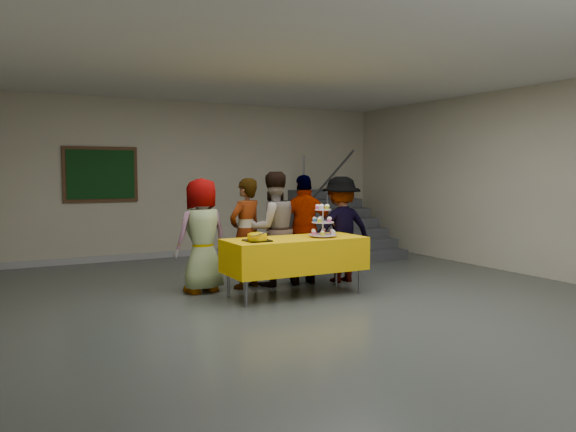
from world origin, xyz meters
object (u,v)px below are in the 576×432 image
at_px(cupcake_stand, 323,223).
at_px(staircase, 335,228).
at_px(schoolchild_a, 202,235).
at_px(schoolchild_b, 246,233).
at_px(bake_table, 295,254).
at_px(bear_cake, 257,237).
at_px(schoolchild_c, 273,229).
at_px(noticeboard, 101,174).
at_px(schoolchild_e, 341,229).
at_px(schoolchild_d, 305,229).

bearing_deg(cupcake_stand, staircase, 54.68).
height_order(schoolchild_a, schoolchild_b, schoolchild_a).
relative_size(schoolchild_a, schoolchild_b, 1.00).
bearing_deg(schoolchild_a, bake_table, 130.57).
xyz_separation_m(bake_table, staircase, (2.70, 3.20, -0.07)).
bearing_deg(schoolchild_b, staircase, -163.21).
bearing_deg(schoolchild_b, cupcake_stand, 110.77).
xyz_separation_m(bear_cake, staircase, (3.29, 3.28, -0.34)).
height_order(schoolchild_c, noticeboard, noticeboard).
bearing_deg(noticeboard, schoolchild_c, -61.19).
distance_m(cupcake_stand, bear_cake, 0.98).
bearing_deg(schoolchild_e, schoolchild_c, -7.73).
bearing_deg(schoolchild_d, schoolchild_e, -174.54).
bearing_deg(bake_table, staircase, 49.79).
distance_m(schoolchild_b, schoolchild_d, 0.90).
xyz_separation_m(schoolchild_c, schoolchild_e, (1.03, -0.22, -0.04)).
xyz_separation_m(bake_table, schoolchild_e, (1.07, 0.52, 0.23)).
height_order(schoolchild_c, schoolchild_d, schoolchild_c).
xyz_separation_m(bear_cake, schoolchild_b, (0.21, 0.84, -0.05)).
bearing_deg(noticeboard, schoolchild_d, -56.20).
height_order(bake_table, schoolchild_e, schoolchild_e).
bearing_deg(bear_cake, schoolchild_b, 75.98).
bearing_deg(bake_table, noticeboard, 113.78).
height_order(schoolchild_a, schoolchild_e, schoolchild_e).
relative_size(schoolchild_b, schoolchild_c, 0.95).
height_order(cupcake_stand, schoolchild_c, schoolchild_c).
height_order(schoolchild_c, staircase, staircase).
bearing_deg(cupcake_stand, schoolchild_b, 132.30).
bearing_deg(bake_table, schoolchild_c, 87.20).
bearing_deg(bear_cake, schoolchild_e, 19.78).
height_order(bear_cake, schoolchild_c, schoolchild_c).
bearing_deg(schoolchild_a, schoolchild_d, 162.01).
bearing_deg(bake_table, bear_cake, -172.57).
relative_size(cupcake_stand, bear_cake, 1.24).
relative_size(bear_cake, schoolchild_e, 0.23).
distance_m(schoolchild_d, staircase, 3.40).
distance_m(bake_table, noticeboard, 4.53).
relative_size(schoolchild_c, staircase, 0.69).
height_order(bake_table, staircase, staircase).
height_order(bake_table, schoolchild_b, schoolchild_b).
xyz_separation_m(cupcake_stand, schoolchild_a, (-1.41, 0.86, -0.17)).
relative_size(cupcake_stand, staircase, 0.19).
xyz_separation_m(schoolchild_a, noticeboard, (-0.76, 3.25, 0.82)).
relative_size(schoolchild_c, schoolchild_e, 1.05).
bearing_deg(schoolchild_c, schoolchild_d, 169.17).
xyz_separation_m(bake_table, noticeboard, (-1.78, 4.03, 1.04)).
relative_size(schoolchild_a, schoolchild_d, 0.97).
bearing_deg(schoolchild_a, cupcake_stand, 136.66).
xyz_separation_m(schoolchild_b, schoolchild_c, (0.41, -0.03, 0.05)).
height_order(bear_cake, noticeboard, noticeboard).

